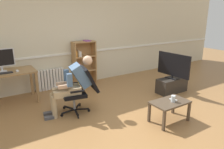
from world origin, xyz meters
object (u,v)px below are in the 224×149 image
Objects in this scene: computer_desk at (4,76)px; office_chair at (81,88)px; tv_stand at (172,85)px; radiator at (50,79)px; bookshelf at (83,64)px; keyboard at (3,73)px; coffee_table at (170,104)px; person_seated at (72,84)px; spare_remote at (173,100)px; computer_mouse at (17,71)px; tv_screen at (173,65)px; imac_monitor at (1,59)px; drinking_glass at (173,99)px.

computer_desk is 1.82m from office_chair.
radiator is at bearing 143.98° from tv_stand.
keyboard is at bearing -168.21° from bookshelf.
tv_stand is at bearing -22.18° from computer_desk.
keyboard is at bearing 136.13° from coffee_table.
tv_stand is (1.69, -1.82, -0.41)m from bookshelf.
person_seated is at bearing -90.01° from radiator.
office_chair is (0.17, -1.67, 0.24)m from radiator.
radiator is 1.70m from office_chair.
bookshelf is at bearing -101.66° from spare_remote.
computer_desk reaches higher than coffee_table.
tv_screen is at bearing -22.00° from computer_mouse.
spare_remote is at bearing -45.29° from imac_monitor.
tv_stand is 1.14× the size of coffee_table.
computer_desk is at bearing -80.08° from imac_monitor.
tv_stand is (3.76, -1.61, -0.86)m from imac_monitor.
computer_mouse reaches higher than computer_desk.
drinking_glass is (-1.20, -1.10, 0.29)m from tv_stand.
computer_desk is 2.30× the size of imac_monitor.
computer_desk is 1.38× the size of tv_screen.
tv_stand is (2.47, -0.25, -0.33)m from office_chair.
spare_remote is at bearing -42.66° from keyboard.
imac_monitor is at bearing 156.88° from tv_stand.
computer_mouse is at bearing -129.03° from office_chair.
keyboard is 3.96× the size of computer_mouse.
tv_stand is at bearing -22.01° from computer_mouse.
office_chair is 1.81m from coffee_table.
bookshelf reaches higher than office_chair.
keyboard is at bearing -124.53° from person_seated.
keyboard is 0.30m from computer_mouse.
tv_screen reaches higher than computer_mouse.
tv_stand is at bearing 93.94° from office_chair.
person_seated reaches higher than radiator.
bookshelf is at bearing 158.16° from person_seated.
keyboard is 0.54× the size of coffee_table.
spare_remote is (0.10, 0.01, 0.07)m from coffee_table.
imac_monitor is at bearing 85.61° from keyboard.
tv_screen is (3.75, -1.53, 0.07)m from computer_desk.
bookshelf is 2.49m from tv_screen.
office_chair is at bearing 79.44° from tv_screen.
radiator reaches higher than drinking_glass.
computer_mouse is 1.85m from bookshelf.
drinking_glass is at bearing -45.80° from computer_desk.
bookshelf is at bearing 13.06° from computer_mouse.
bookshelf is 2.93m from spare_remote.
drinking_glass is at bearing 56.09° from person_seated.
person_seated is (1.14, -1.11, -0.12)m from keyboard.
bookshelf is 1.76m from office_chair.
coffee_table is at bearing -47.62° from computer_mouse.
radiator is at bearing 115.57° from drinking_glass.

